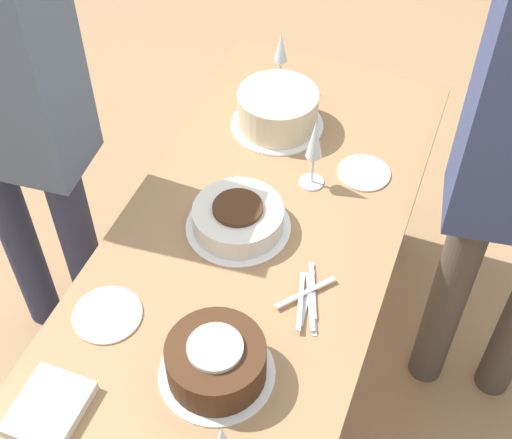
# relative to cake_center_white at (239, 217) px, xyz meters

# --- Properties ---
(ground_plane) EXTENTS (12.00, 12.00, 0.00)m
(ground_plane) POSITION_rel_cake_center_white_xyz_m (-0.00, -0.05, -0.76)
(ground_plane) COLOR #A87F56
(dining_table) EXTENTS (1.61, 0.73, 0.72)m
(dining_table) POSITION_rel_cake_center_white_xyz_m (-0.00, -0.05, -0.15)
(dining_table) COLOR #9E754C
(dining_table) RESTS_ON ground_plane
(cake_center_white) EXTENTS (0.28, 0.28, 0.08)m
(cake_center_white) POSITION_rel_cake_center_white_xyz_m (0.00, 0.00, 0.00)
(cake_center_white) COLOR white
(cake_center_white) RESTS_ON dining_table
(cake_front_chocolate) EXTENTS (0.26, 0.26, 0.11)m
(cake_front_chocolate) POSITION_rel_cake_center_white_xyz_m (-0.43, -0.12, 0.02)
(cake_front_chocolate) COLOR white
(cake_front_chocolate) RESTS_ON dining_table
(cake_back_decorated) EXTENTS (0.28, 0.28, 0.12)m
(cake_back_decorated) POSITION_rel_cake_center_white_xyz_m (0.42, 0.04, 0.02)
(cake_back_decorated) COLOR white
(cake_back_decorated) RESTS_ON dining_table
(wine_glass_near) EXTENTS (0.07, 0.07, 0.22)m
(wine_glass_near) POSITION_rel_cake_center_white_xyz_m (0.22, -0.13, 0.11)
(wine_glass_near) COLOR silver
(wine_glass_near) RESTS_ON dining_table
(wine_glass_far) EXTENTS (0.06, 0.06, 0.19)m
(wine_glass_far) POSITION_rel_cake_center_white_xyz_m (0.61, 0.10, 0.09)
(wine_glass_far) COLOR silver
(wine_glass_far) RESTS_ON dining_table
(dessert_plate_left) EXTENTS (0.17, 0.17, 0.01)m
(dessert_plate_left) POSITION_rel_cake_center_white_xyz_m (-0.37, 0.19, -0.03)
(dessert_plate_left) COLOR beige
(dessert_plate_left) RESTS_ON dining_table
(dessert_plate_right) EXTENTS (0.15, 0.15, 0.01)m
(dessert_plate_right) POSITION_rel_cake_center_white_xyz_m (0.31, -0.26, -0.03)
(dessert_plate_right) COLOR beige
(dessert_plate_right) RESTS_ON dining_table
(fork_pile) EXTENTS (0.21, 0.12, 0.02)m
(fork_pile) POSITION_rel_cake_center_white_xyz_m (-0.16, -0.24, -0.03)
(fork_pile) COLOR silver
(fork_pile) RESTS_ON dining_table
(napkin_stack) EXTENTS (0.17, 0.14, 0.03)m
(napkin_stack) POSITION_rel_cake_center_white_xyz_m (-0.64, 0.18, -0.02)
(napkin_stack) COLOR silver
(napkin_stack) RESTS_ON dining_table
(person_watching) EXTENTS (0.25, 0.42, 1.64)m
(person_watching) POSITION_rel_cake_center_white_xyz_m (-0.03, 0.64, 0.23)
(person_watching) COLOR #2D334C
(person_watching) RESTS_ON ground_plane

